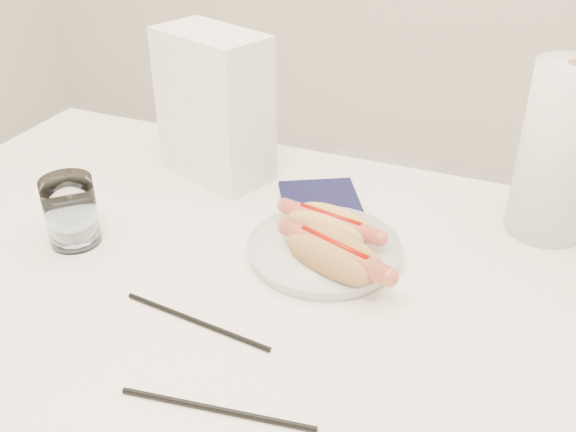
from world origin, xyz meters
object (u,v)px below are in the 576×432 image
at_px(table, 226,291).
at_px(water_glass, 71,211).
at_px(plate, 324,251).
at_px(hotdog_left, 330,225).
at_px(paper_towel_roll, 560,152).
at_px(hotdog_right, 334,255).
at_px(napkin_box, 214,106).

relative_size(table, water_glass, 11.16).
height_order(plate, water_glass, water_glass).
height_order(plate, hotdog_left, hotdog_left).
bearing_deg(paper_towel_roll, hotdog_right, -136.23).
height_order(hotdog_left, water_glass, water_glass).
distance_m(table, plate, 0.16).
distance_m(table, water_glass, 0.26).
distance_m(water_glass, napkin_box, 0.31).
xyz_separation_m(plate, napkin_box, (-0.27, 0.18, 0.12)).
relative_size(hotdog_left, water_glass, 1.54).
bearing_deg(hotdog_right, hotdog_left, 133.45).
relative_size(hotdog_left, hotdog_right, 0.92).
xyz_separation_m(hotdog_left, hotdog_right, (0.03, -0.07, 0.00)).
height_order(hotdog_right, water_glass, water_glass).
xyz_separation_m(plate, hotdog_right, (0.03, -0.05, 0.03)).
bearing_deg(napkin_box, table, -39.79).
relative_size(table, paper_towel_roll, 4.44).
relative_size(hotdog_right, water_glass, 1.68).
height_order(table, paper_towel_roll, paper_towel_roll).
bearing_deg(hotdog_right, napkin_box, 163.43).
bearing_deg(hotdog_right, table, -154.55).
height_order(water_glass, paper_towel_roll, paper_towel_roll).
bearing_deg(water_glass, table, 10.91).
bearing_deg(table, hotdog_right, 4.99).
height_order(hotdog_left, hotdog_right, hotdog_right).
height_order(hotdog_right, paper_towel_roll, paper_towel_roll).
height_order(napkin_box, paper_towel_roll, paper_towel_roll).
bearing_deg(plate, napkin_box, 146.46).
height_order(table, hotdog_left, hotdog_left).
xyz_separation_m(hotdog_right, paper_towel_roll, (0.26, 0.25, 0.09)).
bearing_deg(plate, hotdog_right, -57.36).
bearing_deg(water_glass, hotdog_right, 8.46).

